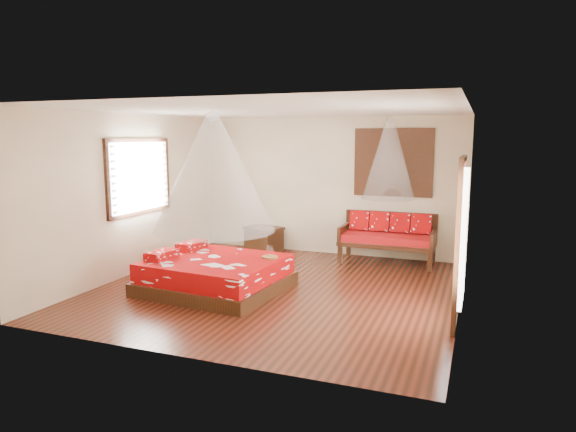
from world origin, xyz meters
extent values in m
cube|color=black|center=(0.00, 0.00, -0.01)|extent=(5.50, 5.50, 0.02)
cube|color=white|center=(0.00, 0.00, 2.81)|extent=(5.50, 5.50, 0.02)
cube|color=tan|center=(-2.76, 0.00, 1.40)|extent=(0.02, 5.50, 2.80)
cube|color=tan|center=(2.76, 0.00, 1.40)|extent=(0.02, 5.50, 2.80)
cube|color=tan|center=(0.00, 2.76, 1.40)|extent=(5.50, 0.02, 2.80)
cube|color=tan|center=(0.00, -2.76, 1.40)|extent=(5.50, 0.02, 2.80)
cube|color=black|center=(-0.90, -0.40, 0.10)|extent=(2.18, 2.01, 0.20)
cube|color=#940406|center=(-0.90, -0.40, 0.35)|extent=(2.07, 1.90, 0.30)
cube|color=#940406|center=(-1.67, -0.72, 0.57)|extent=(0.33, 0.55, 0.13)
cube|color=#940406|center=(-1.61, 0.05, 0.57)|extent=(0.33, 0.55, 0.13)
cube|color=black|center=(0.48, 1.96, 0.21)|extent=(0.08, 0.08, 0.42)
cube|color=black|center=(2.15, 1.96, 0.21)|extent=(0.08, 0.08, 0.42)
cube|color=black|center=(0.48, 2.64, 0.21)|extent=(0.08, 0.08, 0.42)
cube|color=black|center=(2.15, 2.64, 0.21)|extent=(0.08, 0.08, 0.42)
cube|color=black|center=(1.32, 2.30, 0.38)|extent=(1.78, 0.79, 0.08)
cube|color=#991205|center=(1.32, 2.30, 0.49)|extent=(1.72, 0.73, 0.14)
cube|color=black|center=(1.32, 2.66, 0.67)|extent=(1.78, 0.06, 0.55)
cube|color=black|center=(0.46, 2.30, 0.54)|extent=(0.06, 0.79, 0.30)
cube|color=black|center=(2.17, 2.30, 0.54)|extent=(0.06, 0.79, 0.30)
cube|color=#940406|center=(0.72, 2.54, 0.75)|extent=(0.38, 0.20, 0.39)
cube|color=#940406|center=(1.12, 2.54, 0.75)|extent=(0.38, 0.20, 0.39)
cube|color=#940406|center=(1.51, 2.54, 0.75)|extent=(0.38, 0.20, 0.39)
cube|color=#940406|center=(1.91, 2.54, 0.75)|extent=(0.38, 0.20, 0.39)
cube|color=black|center=(-1.31, 2.45, 0.23)|extent=(0.84, 0.73, 0.46)
cube|color=black|center=(-1.31, 2.45, 0.49)|extent=(0.89, 0.78, 0.05)
cube|color=black|center=(1.32, 2.72, 1.90)|extent=(1.52, 0.06, 1.32)
cube|color=black|center=(1.32, 2.71, 1.90)|extent=(1.35, 0.04, 1.10)
cube|color=black|center=(-2.72, 0.20, 1.70)|extent=(0.08, 1.74, 1.34)
cube|color=silver|center=(-2.68, 0.20, 1.70)|extent=(0.04, 1.54, 1.10)
cube|color=black|center=(2.72, -0.60, 1.05)|extent=(0.08, 1.02, 2.16)
cube|color=white|center=(2.70, -0.60, 1.15)|extent=(0.03, 0.82, 1.70)
cylinder|color=brown|center=(-0.12, -0.04, 0.52)|extent=(0.26, 0.26, 0.03)
cone|color=white|center=(-0.90, -0.40, 1.85)|extent=(1.89, 1.89, 1.80)
cone|color=white|center=(1.32, 2.25, 2.00)|extent=(0.97, 0.97, 1.50)
camera|label=1|loc=(2.96, -7.33, 2.40)|focal=32.00mm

